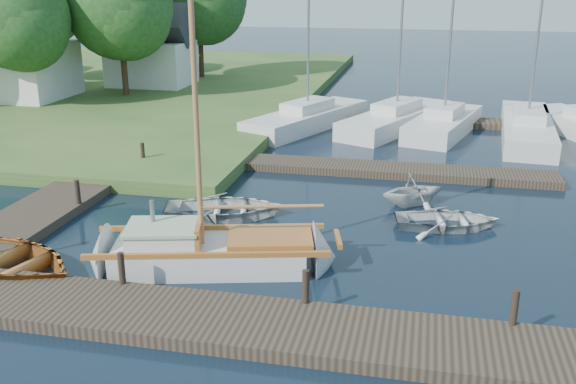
% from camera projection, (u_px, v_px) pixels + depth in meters
% --- Properties ---
extents(ground, '(160.00, 160.00, 0.00)m').
position_uv_depth(ground, '(288.00, 229.00, 19.62)').
color(ground, black).
rests_on(ground, ground).
extents(near_dock, '(18.00, 2.20, 0.30)m').
position_uv_depth(near_dock, '(230.00, 323.00, 14.02)').
color(near_dock, '#2C2219').
rests_on(near_dock, ground).
extents(left_dock, '(2.20, 18.00, 0.30)m').
position_uv_depth(left_dock, '(83.00, 187.00, 23.04)').
color(left_dock, '#2C2219').
rests_on(left_dock, ground).
extents(far_dock, '(14.00, 1.60, 0.30)m').
position_uv_depth(far_dock, '(373.00, 169.00, 25.19)').
color(far_dock, '#2C2219').
rests_on(far_dock, ground).
extents(pontoon, '(30.00, 1.60, 0.30)m').
position_uv_depth(pontoon, '(549.00, 126.00, 32.36)').
color(pontoon, '#2C2219').
rests_on(pontoon, ground).
extents(mooring_post_1, '(0.16, 0.16, 0.80)m').
position_uv_depth(mooring_post_1, '(122.00, 268.00, 15.37)').
color(mooring_post_1, black).
rests_on(mooring_post_1, near_dock).
extents(mooring_post_2, '(0.16, 0.16, 0.80)m').
position_uv_depth(mooring_post_2, '(306.00, 287.00, 14.46)').
color(mooring_post_2, black).
rests_on(mooring_post_2, near_dock).
extents(mooring_post_3, '(0.16, 0.16, 0.80)m').
position_uv_depth(mooring_post_3, '(514.00, 307.00, 13.55)').
color(mooring_post_3, black).
rests_on(mooring_post_3, near_dock).
extents(mooring_post_4, '(0.16, 0.16, 0.80)m').
position_uv_depth(mooring_post_4, '(78.00, 192.00, 20.81)').
color(mooring_post_4, black).
rests_on(mooring_post_4, left_dock).
extents(mooring_post_5, '(0.16, 0.16, 0.80)m').
position_uv_depth(mooring_post_5, '(143.00, 153.00, 25.44)').
color(mooring_post_5, black).
rests_on(mooring_post_5, left_dock).
extents(sailboat, '(7.41, 3.66, 9.83)m').
position_uv_depth(sailboat, '(216.00, 254.00, 17.00)').
color(sailboat, silver).
rests_on(sailboat, ground).
extents(dinghy, '(5.09, 4.23, 0.91)m').
position_uv_depth(dinghy, '(5.00, 256.00, 16.64)').
color(dinghy, '#9C501E').
rests_on(dinghy, ground).
extents(tender_a, '(4.32, 3.54, 0.78)m').
position_uv_depth(tender_a, '(224.00, 205.00, 20.50)').
color(tender_a, silver).
rests_on(tender_a, ground).
extents(tender_c, '(3.52, 2.78, 0.66)m').
position_uv_depth(tender_c, '(448.00, 217.00, 19.67)').
color(tender_c, silver).
rests_on(tender_c, ground).
extents(tender_d, '(2.96, 2.86, 1.19)m').
position_uv_depth(tender_d, '(413.00, 188.00, 21.56)').
color(tender_d, silver).
rests_on(tender_d, ground).
extents(marina_boat_0, '(5.40, 8.64, 10.56)m').
position_uv_depth(marina_boat_0, '(307.00, 117.00, 32.55)').
color(marina_boat_0, silver).
rests_on(marina_boat_0, ground).
extents(marina_boat_1, '(5.48, 8.70, 11.26)m').
position_uv_depth(marina_boat_1, '(396.00, 117.00, 32.44)').
color(marina_boat_1, silver).
rests_on(marina_boat_1, ground).
extents(marina_boat_2, '(4.02, 7.34, 12.43)m').
position_uv_depth(marina_boat_2, '(444.00, 122.00, 31.37)').
color(marina_boat_2, silver).
rests_on(marina_boat_2, ground).
extents(marina_boat_3, '(3.00, 9.69, 11.58)m').
position_uv_depth(marina_boat_3, '(527.00, 126.00, 30.60)').
color(marina_boat_3, silver).
rests_on(marina_boat_3, ground).
extents(house_a, '(6.30, 5.00, 6.29)m').
position_uv_depth(house_a, '(13.00, 55.00, 37.53)').
color(house_a, white).
rests_on(house_a, shore).
extents(house_c, '(5.25, 4.00, 5.28)m').
position_uv_depth(house_c, '(151.00, 53.00, 41.99)').
color(house_c, white).
rests_on(house_c, shore).
extents(tree_2, '(5.83, 5.75, 7.82)m').
position_uv_depth(tree_2, '(18.00, 17.00, 34.59)').
color(tree_2, '#332114').
rests_on(tree_2, shore).
extents(tree_3, '(6.41, 6.38, 8.74)m').
position_uv_depth(tree_3, '(119.00, 4.00, 37.30)').
color(tree_3, '#332114').
rests_on(tree_3, shore).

